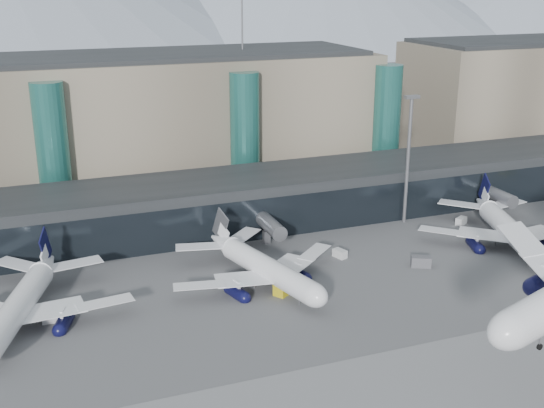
{
  "coord_description": "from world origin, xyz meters",
  "views": [
    {
      "loc": [
        -40.74,
        -63.63,
        46.98
      ],
      "look_at": [
        -4.58,
        32.0,
        12.86
      ],
      "focal_mm": 45.0,
      "sensor_mm": 36.0,
      "label": 1
    }
  ],
  "objects": [
    {
      "name": "terminal_main",
      "position": [
        -25.0,
        90.0,
        15.44
      ],
      "size": [
        130.0,
        30.0,
        31.0
      ],
      "color": "gray",
      "rests_on": "ground"
    },
    {
      "name": "lightmast_mid",
      "position": [
        30.0,
        48.0,
        14.42
      ],
      "size": [
        3.0,
        1.2,
        25.6
      ],
      "color": "slate",
      "rests_on": "ground"
    },
    {
      "name": "jet_parked_mid",
      "position": [
        -6.98,
        32.26,
        3.93
      ],
      "size": [
        31.18,
        32.4,
        10.4
      ],
      "rotation": [
        0.0,
        0.0,
        1.84
      ],
      "color": "white",
      "rests_on": "ground"
    },
    {
      "name": "teal_towers",
      "position": [
        -14.99,
        74.01,
        14.01
      ],
      "size": [
        116.4,
        19.4,
        46.0
      ],
      "color": "#256760",
      "rests_on": "ground"
    },
    {
      "name": "jet_parked_left",
      "position": [
        -42.7,
        32.27,
        4.04
      ],
      "size": [
        31.38,
        33.26,
        10.69
      ],
      "rotation": [
        0.0,
        0.0,
        1.24
      ],
      "color": "white",
      "rests_on": "ground"
    },
    {
      "name": "veh_a",
      "position": [
        -39.29,
        29.38,
        0.83
      ],
      "size": [
        2.98,
        1.69,
        1.67
      ],
      "primitive_type": "cube",
      "rotation": [
        0.0,
        0.0,
        -0.01
      ],
      "color": "silver",
      "rests_on": "ground"
    },
    {
      "name": "veh_h",
      "position": [
        -4.73,
        26.09,
        1.01
      ],
      "size": [
        4.12,
        3.66,
        2.03
      ],
      "primitive_type": "cube",
      "rotation": [
        0.0,
        0.0,
        0.6
      ],
      "color": "gold",
      "rests_on": "ground"
    },
    {
      "name": "jet_parked_right",
      "position": [
        41.85,
        32.32,
        4.15
      ],
      "size": [
        32.44,
        34.17,
        10.97
      ],
      "rotation": [
        0.0,
        0.0,
        1.26
      ],
      "color": "white",
      "rests_on": "ground"
    },
    {
      "name": "ground",
      "position": [
        0.0,
        0.0,
        0.0
      ],
      "size": [
        900.0,
        900.0,
        0.0
      ],
      "primitive_type": "plane",
      "color": "#515154",
      "rests_on": "ground"
    },
    {
      "name": "veh_c",
      "position": [
        20.87,
        27.42,
        0.92
      ],
      "size": [
        3.74,
        3.04,
        1.84
      ],
      "primitive_type": "cube",
      "rotation": [
        0.0,
        0.0,
        -0.46
      ],
      "color": "#525157",
      "rests_on": "ground"
    },
    {
      "name": "veh_d",
      "position": [
        39.85,
        42.61,
        0.73
      ],
      "size": [
        2.9,
        2.44,
        1.46
      ],
      "primitive_type": "cube",
      "rotation": [
        0.0,
        0.0,
        0.51
      ],
      "color": "silver",
      "rests_on": "ground"
    },
    {
      "name": "veh_g",
      "position": [
        9.73,
        35.99,
        0.72
      ],
      "size": [
        2.15,
        2.79,
        1.43
      ],
      "primitive_type": "cube",
      "rotation": [
        0.0,
        0.0,
        -1.24
      ],
      "color": "silver",
      "rests_on": "ground"
    },
    {
      "name": "terminal_east",
      "position": [
        95.0,
        90.0,
        15.44
      ],
      "size": [
        70.0,
        30.0,
        31.0
      ],
      "color": "gray",
      "rests_on": "ground"
    },
    {
      "name": "concourse",
      "position": [
        -0.02,
        57.73,
        4.97
      ],
      "size": [
        170.0,
        27.0,
        10.0
      ],
      "color": "black",
      "rests_on": "ground"
    }
  ]
}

